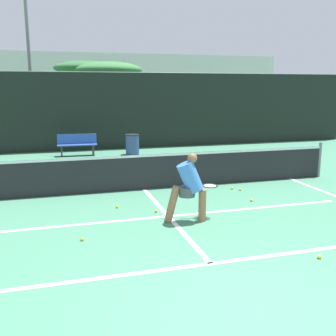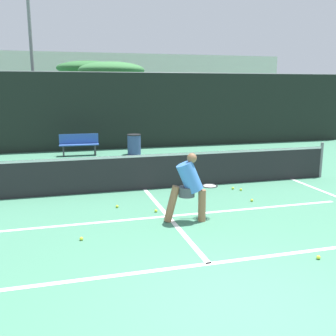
{
  "view_description": "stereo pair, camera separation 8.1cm",
  "coord_description": "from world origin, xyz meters",
  "views": [
    {
      "loc": [
        -2.23,
        -3.96,
        2.72
      ],
      "look_at": [
        0.14,
        4.24,
        0.95
      ],
      "focal_mm": 42.0,
      "sensor_mm": 36.0,
      "label": 1
    },
    {
      "loc": [
        -2.15,
        -3.99,
        2.72
      ],
      "look_at": [
        0.14,
        4.24,
        0.95
      ],
      "focal_mm": 42.0,
      "sensor_mm": 36.0,
      "label": 2
    }
  ],
  "objects": [
    {
      "name": "building_far",
      "position": [
        0.0,
        31.21,
        2.75
      ],
      "size": [
        36.0,
        2.4,
        5.49
      ],
      "primitive_type": "cube",
      "color": "beige",
      "rests_on": "ground"
    },
    {
      "name": "ground_plane",
      "position": [
        0.0,
        0.0,
        0.0
      ],
      "size": [
        100.0,
        100.0,
        0.0
      ],
      "primitive_type": "plane",
      "color": "#427F60"
    },
    {
      "name": "tennis_ball_scattered_1",
      "position": [
        -0.18,
        4.08,
        0.03
      ],
      "size": [
        0.07,
        0.07,
        0.07
      ],
      "primitive_type": "sphere",
      "color": "#D1E033",
      "rests_on": "ground"
    },
    {
      "name": "floodlight_mast",
      "position": [
        -3.22,
        16.65,
        5.63
      ],
      "size": [
        1.1,
        0.24,
        8.92
      ],
      "color": "slate",
      "rests_on": "ground"
    },
    {
      "name": "tennis_ball_scattered_8",
      "position": [
        -1.87,
        2.86,
        0.03
      ],
      "size": [
        0.07,
        0.07,
        0.07
      ],
      "primitive_type": "sphere",
      "color": "#D1E033",
      "rests_on": "ground"
    },
    {
      "name": "court_service_line",
      "position": [
        0.0,
        3.74,
        0.0
      ],
      "size": [
        8.25,
        0.1,
        0.01
      ],
      "primitive_type": "cube",
      "color": "white",
      "rests_on": "ground"
    },
    {
      "name": "court_center_mark",
      "position": [
        0.0,
        3.71,
        0.0
      ],
      "size": [
        0.1,
        4.74,
        0.01
      ],
      "primitive_type": "cube",
      "color": "white",
      "rests_on": "ground"
    },
    {
      "name": "trash_bin",
      "position": [
        0.78,
        11.69,
        0.41
      ],
      "size": [
        0.57,
        0.57,
        0.82
      ],
      "color": "#384C7F",
      "rests_on": "ground"
    },
    {
      "name": "tree_mid",
      "position": [
        0.79,
        18.0,
        3.56
      ],
      "size": [
        3.58,
        3.58,
        4.05
      ],
      "color": "brown",
      "rests_on": "ground"
    },
    {
      "name": "tennis_ball_scattered_3",
      "position": [
        1.76,
        1.03,
        0.03
      ],
      "size": [
        0.07,
        0.07,
        0.07
      ],
      "primitive_type": "sphere",
      "color": "#D1E033",
      "rests_on": "ground"
    },
    {
      "name": "tennis_ball_scattered_5",
      "position": [
        2.44,
        5.25,
        0.03
      ],
      "size": [
        0.07,
        0.07,
        0.07
      ],
      "primitive_type": "sphere",
      "color": "#D1E033",
      "rests_on": "ground"
    },
    {
      "name": "tennis_ball_scattered_7",
      "position": [
        2.25,
        4.26,
        0.03
      ],
      "size": [
        0.07,
        0.07,
        0.07
      ],
      "primitive_type": "sphere",
      "color": "#D1E033",
      "rests_on": "ground"
    },
    {
      "name": "player_practicing",
      "position": [
        0.33,
        3.33,
        0.76
      ],
      "size": [
        1.23,
        0.55,
        1.43
      ],
      "rotation": [
        0.0,
        0.0,
        -0.22
      ],
      "color": "#8C6042",
      "rests_on": "ground"
    },
    {
      "name": "tennis_ball_scattered_0",
      "position": [
        -0.96,
        4.64,
        0.03
      ],
      "size": [
        0.07,
        0.07,
        0.07
      ],
      "primitive_type": "sphere",
      "color": "#D1E033",
      "rests_on": "ground"
    },
    {
      "name": "tree_west",
      "position": [
        -0.18,
        22.08,
        3.83
      ],
      "size": [
        3.88,
        3.88,
        4.32
      ],
      "color": "brown",
      "rests_on": "ground"
    },
    {
      "name": "court_baseline_near",
      "position": [
        0.0,
        1.35,
        0.0
      ],
      "size": [
        11.0,
        0.1,
        0.01
      ],
      "primitive_type": "cube",
      "color": "white",
      "rests_on": "ground"
    },
    {
      "name": "courtside_bench",
      "position": [
        -1.4,
        12.04,
        0.47
      ],
      "size": [
        1.56,
        0.45,
        0.86
      ],
      "rotation": [
        0.0,
        0.0,
        -0.04
      ],
      "color": "#2D519E",
      "rests_on": "ground"
    },
    {
      "name": "net",
      "position": [
        0.0,
        6.08,
        0.51
      ],
      "size": [
        11.09,
        0.09,
        1.07
      ],
      "color": "slate",
      "rests_on": "ground"
    },
    {
      "name": "parked_car",
      "position": [
        -2.76,
        16.98,
        0.61
      ],
      "size": [
        1.72,
        4.7,
        1.44
      ],
      "color": "maroon",
      "rests_on": "ground"
    },
    {
      "name": "fence_back",
      "position": [
        0.0,
        13.35,
        1.67
      ],
      "size": [
        24.0,
        0.06,
        3.35
      ],
      "color": "black",
      "rests_on": "ground"
    },
    {
      "name": "tennis_ball_scattered_2",
      "position": [
        2.3,
        5.44,
        0.03
      ],
      "size": [
        0.07,
        0.07,
        0.07
      ],
      "primitive_type": "sphere",
      "color": "#D1E033",
      "rests_on": "ground"
    }
  ]
}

